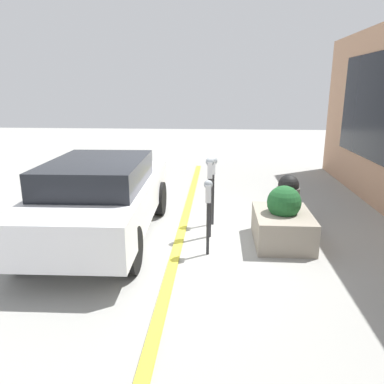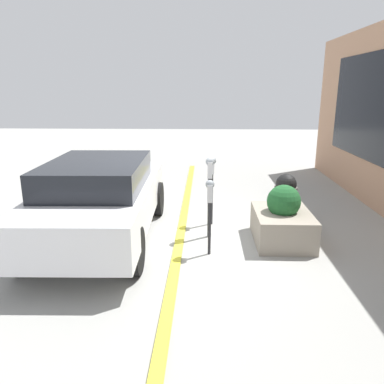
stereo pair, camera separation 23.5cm
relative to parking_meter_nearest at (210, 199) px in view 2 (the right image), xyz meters
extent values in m
plane|color=#999993|center=(0.78, 0.47, -1.00)|extent=(40.00, 40.00, 0.00)
cube|color=gold|center=(0.78, 0.55, -0.98)|extent=(13.50, 0.16, 0.04)
cube|color=black|center=(3.81, -3.92, 1.36)|extent=(4.05, 0.02, 2.57)
cylinder|color=#232326|center=(0.00, 0.00, -0.52)|extent=(0.05, 0.05, 0.96)
cube|color=silver|center=(0.00, 0.00, 0.11)|extent=(0.18, 0.09, 0.30)
sphere|color=gray|center=(0.00, 0.00, 0.26)|extent=(0.15, 0.15, 0.15)
cylinder|color=#232326|center=(0.80, -0.01, -0.41)|extent=(0.07, 0.07, 1.18)
cube|color=silver|center=(0.80, -0.01, 0.34)|extent=(0.19, 0.09, 0.30)
sphere|color=gray|center=(0.80, -0.01, 0.49)|extent=(0.16, 0.16, 0.16)
cylinder|color=#232326|center=(1.50, -0.06, -0.45)|extent=(0.06, 0.06, 1.11)
cube|color=silver|center=(1.50, -0.06, 0.24)|extent=(0.20, 0.09, 0.26)
sphere|color=gray|center=(1.50, -0.06, 0.37)|extent=(0.17, 0.17, 0.17)
cube|color=gray|center=(0.62, -1.37, -0.71)|extent=(1.39, 1.02, 0.58)
sphere|color=#1E5628|center=(0.62, -1.37, -0.21)|extent=(0.62, 0.62, 0.62)
cube|color=silver|center=(0.66, 2.03, -0.27)|extent=(4.61, 2.00, 0.70)
cube|color=black|center=(0.48, 2.03, 0.31)|extent=(2.42, 1.72, 0.47)
cylinder|color=black|center=(2.08, 1.16, -0.62)|extent=(0.75, 0.23, 0.75)
cylinder|color=black|center=(2.08, 2.89, -0.62)|extent=(0.75, 0.23, 0.75)
cylinder|color=black|center=(-0.75, 1.16, -0.62)|extent=(0.75, 0.23, 0.75)
cylinder|color=black|center=(-0.75, 2.89, -0.62)|extent=(0.75, 0.23, 0.75)
cylinder|color=#514C47|center=(1.82, -1.66, -0.62)|extent=(0.49, 0.49, 0.75)
sphere|color=black|center=(1.82, -1.66, -0.19)|extent=(0.44, 0.44, 0.44)
camera|label=1|loc=(-6.01, -0.15, 1.79)|focal=35.00mm
camera|label=2|loc=(-6.02, 0.09, 1.79)|focal=35.00mm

